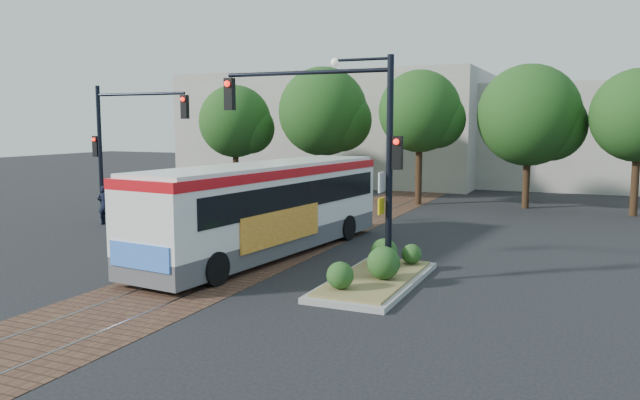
{
  "coord_description": "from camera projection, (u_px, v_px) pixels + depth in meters",
  "views": [
    {
      "loc": [
        10.16,
        -16.96,
        4.41
      ],
      "look_at": [
        1.02,
        3.82,
        1.6
      ],
      "focal_mm": 35.0,
      "sensor_mm": 36.0,
      "label": 1
    }
  ],
  "objects": [
    {
      "name": "ground",
      "position": [
        243.0,
        261.0,
        20.01
      ],
      "size": [
        120.0,
        120.0,
        0.0
      ],
      "primitive_type": "plane",
      "color": "black",
      "rests_on": "ground"
    },
    {
      "name": "trackbed",
      "position": [
        297.0,
        240.0,
        23.64
      ],
      "size": [
        3.6,
        40.0,
        0.02
      ],
      "color": "brown",
      "rests_on": "ground"
    },
    {
      "name": "tree_row",
      "position": [
        416.0,
        115.0,
        33.84
      ],
      "size": [
        26.4,
        5.6,
        7.67
      ],
      "color": "#382314",
      "rests_on": "ground"
    },
    {
      "name": "warehouses",
      "position": [
        437.0,
        131.0,
        45.87
      ],
      "size": [
        40.0,
        13.0,
        8.0
      ],
      "color": "#ADA899",
      "rests_on": "ground"
    },
    {
      "name": "city_bus",
      "position": [
        268.0,
        204.0,
        20.88
      ],
      "size": [
        3.69,
        11.68,
        3.07
      ],
      "rotation": [
        0.0,
        0.0,
        -0.11
      ],
      "color": "#4D4D50",
      "rests_on": "ground"
    },
    {
      "name": "traffic_island",
      "position": [
        377.0,
        271.0,
        17.23
      ],
      "size": [
        2.2,
        5.2,
        1.13
      ],
      "color": "gray",
      "rests_on": "ground"
    },
    {
      "name": "signal_pole_main",
      "position": [
        347.0,
        132.0,
        17.22
      ],
      "size": [
        5.49,
        0.46,
        6.0
      ],
      "color": "black",
      "rests_on": "ground"
    },
    {
      "name": "signal_pole_left",
      "position": [
        120.0,
        136.0,
        26.51
      ],
      "size": [
        4.99,
        0.34,
        6.0
      ],
      "color": "black",
      "rests_on": "ground"
    },
    {
      "name": "officer",
      "position": [
        105.0,
        205.0,
        27.14
      ],
      "size": [
        0.74,
        0.62,
        1.72
      ],
      "primitive_type": "imported",
      "rotation": [
        0.0,
        0.0,
        3.53
      ],
      "color": "black",
      "rests_on": "ground"
    },
    {
      "name": "parked_car",
      "position": [
        290.0,
        194.0,
        33.84
      ],
      "size": [
        4.3,
        2.88,
        1.16
      ],
      "primitive_type": "imported",
      "rotation": [
        0.0,
        0.0,
        1.22
      ],
      "color": "black",
      "rests_on": "ground"
    }
  ]
}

